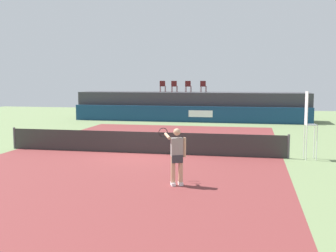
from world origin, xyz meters
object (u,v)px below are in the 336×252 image
at_px(net_post_near, 14,138).
at_px(net_post_far, 289,146).
at_px(spectator_chair_right, 203,86).
at_px(spectator_chair_center, 188,86).
at_px(tennis_player, 176,155).
at_px(tennis_ball, 164,134).
at_px(spectator_chair_far_left, 163,86).
at_px(umpire_chair, 308,120).
at_px(spectator_chair_left, 174,86).

bearing_deg(net_post_near, net_post_far, 0.00).
height_order(spectator_chair_right, net_post_near, spectator_chair_right).
height_order(spectator_chair_center, net_post_far, spectator_chair_center).
distance_m(net_post_near, tennis_player, 10.12).
height_order(net_post_far, tennis_ball, net_post_far).
height_order(spectator_chair_far_left, umpire_chair, spectator_chair_far_left).
relative_size(spectator_chair_right, tennis_ball, 13.06).
relative_size(net_post_near, net_post_far, 1.00).
bearing_deg(spectator_chair_center, net_post_near, -111.25).
relative_size(spectator_chair_center, net_post_far, 0.89).
distance_m(umpire_chair, net_post_far, 1.32).
xyz_separation_m(spectator_chair_far_left, tennis_ball, (2.01, -9.09, -2.66)).
bearing_deg(spectator_chair_left, umpire_chair, -61.16).
height_order(spectator_chair_center, spectator_chair_right, same).
distance_m(spectator_chair_left, net_post_near, 16.02).
bearing_deg(spectator_chair_center, tennis_player, -82.30).
bearing_deg(spectator_chair_left, tennis_player, -79.25).
bearing_deg(spectator_chair_far_left, spectator_chair_center, -7.58).
xyz_separation_m(spectator_chair_far_left, umpire_chair, (9.35, -15.48, -1.11)).
xyz_separation_m(spectator_chair_center, spectator_chair_right, (1.18, 0.13, 0.00)).
relative_size(spectator_chair_right, umpire_chair, 0.32).
height_order(spectator_chair_center, tennis_ball, spectator_chair_center).
height_order(spectator_chair_right, net_post_far, spectator_chair_right).
distance_m(spectator_chair_center, tennis_ball, 9.20).
bearing_deg(umpire_chair, spectator_chair_far_left, 121.14).
relative_size(net_post_near, tennis_ball, 14.71).
bearing_deg(umpire_chair, tennis_ball, 138.98).
bearing_deg(spectator_chair_right, tennis_player, -85.59).
relative_size(spectator_chair_center, net_post_near, 0.89).
xyz_separation_m(spectator_chair_left, spectator_chair_center, (1.10, 0.06, 0.00)).
relative_size(spectator_chair_left, net_post_near, 0.89).
xyz_separation_m(net_post_near, tennis_ball, (5.80, 6.37, -0.46)).
bearing_deg(spectator_chair_center, umpire_chair, -64.54).
relative_size(spectator_chair_far_left, spectator_chair_center, 1.00).
bearing_deg(spectator_chair_far_left, net_post_far, -60.89).
relative_size(spectator_chair_left, umpire_chair, 0.32).
distance_m(spectator_chair_left, spectator_chair_center, 1.11).
xyz_separation_m(spectator_chair_center, tennis_ball, (-0.11, -8.81, -2.66)).
relative_size(net_post_far, tennis_player, 0.56).
height_order(spectator_chair_far_left, tennis_ball, spectator_chair_far_left).
height_order(spectator_chair_far_left, net_post_far, spectator_chair_far_left).
bearing_deg(net_post_far, spectator_chair_far_left, 119.11).
bearing_deg(umpire_chair, net_post_near, 179.95).
relative_size(umpire_chair, tennis_player, 1.56).
bearing_deg(tennis_ball, spectator_chair_right, 81.83).
bearing_deg(tennis_ball, spectator_chair_far_left, 102.47).
xyz_separation_m(net_post_near, net_post_far, (12.40, 0.00, 0.00)).
bearing_deg(spectator_chair_center, spectator_chair_far_left, 172.42).
distance_m(spectator_chair_right, tennis_player, 20.66).
xyz_separation_m(umpire_chair, tennis_player, (-4.48, -5.20, -0.63)).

